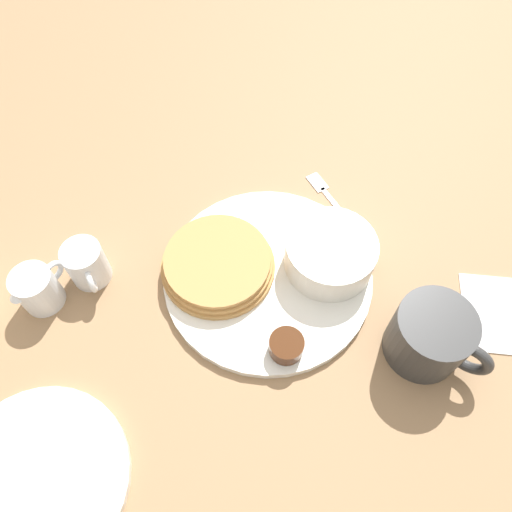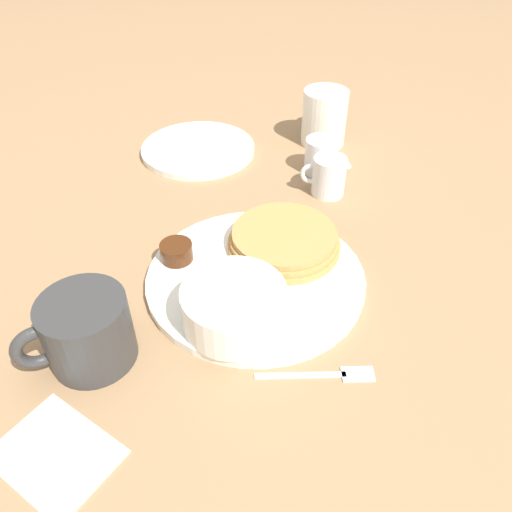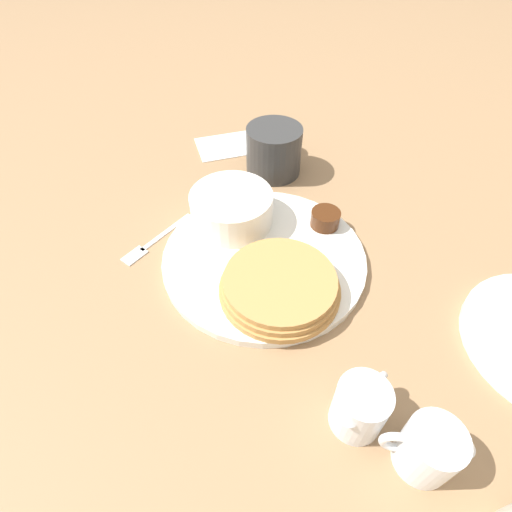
% 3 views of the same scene
% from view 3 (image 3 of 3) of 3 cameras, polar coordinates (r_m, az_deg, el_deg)
% --- Properties ---
extents(ground_plane, '(4.00, 4.00, 0.00)m').
position_cam_3_polar(ground_plane, '(0.57, 1.15, -0.60)').
color(ground_plane, '#93704C').
extents(plate, '(0.28, 0.28, 0.01)m').
position_cam_3_polar(plate, '(0.56, 1.16, -0.19)').
color(plate, white).
rests_on(plate, ground_plane).
extents(pancake_stack, '(0.16, 0.16, 0.03)m').
position_cam_3_polar(pancake_stack, '(0.51, 3.42, -4.17)').
color(pancake_stack, '#B78447').
rests_on(pancake_stack, plate).
extents(bowl, '(0.12, 0.12, 0.05)m').
position_cam_3_polar(bowl, '(0.59, -3.50, 6.97)').
color(bowl, white).
rests_on(bowl, plate).
extents(syrup_cup, '(0.04, 0.04, 0.02)m').
position_cam_3_polar(syrup_cup, '(0.60, 9.87, 5.29)').
color(syrup_cup, '#47230F').
rests_on(syrup_cup, plate).
extents(butter_ramekin, '(0.04, 0.04, 0.04)m').
position_cam_3_polar(butter_ramekin, '(0.62, -3.32, 8.08)').
color(butter_ramekin, white).
rests_on(butter_ramekin, plate).
extents(coffee_mug, '(0.09, 0.12, 0.08)m').
position_cam_3_polar(coffee_mug, '(0.71, 2.60, 14.91)').
color(coffee_mug, '#333333').
rests_on(coffee_mug, ground_plane).
extents(creamer_pitcher_near, '(0.07, 0.06, 0.07)m').
position_cam_3_polar(creamer_pitcher_near, '(0.43, 14.66, -20.10)').
color(creamer_pitcher_near, white).
rests_on(creamer_pitcher_near, ground_plane).
extents(creamer_pitcher_far, '(0.08, 0.05, 0.06)m').
position_cam_3_polar(creamer_pitcher_far, '(0.44, 23.39, -23.96)').
color(creamer_pitcher_far, white).
rests_on(creamer_pitcher_far, ground_plane).
extents(fork, '(0.11, 0.10, 0.00)m').
position_cam_3_polar(fork, '(0.61, -14.81, 1.80)').
color(fork, silver).
rests_on(fork, ground_plane).
extents(napkin, '(0.12, 0.10, 0.00)m').
position_cam_3_polar(napkin, '(0.80, -4.13, 15.49)').
color(napkin, white).
rests_on(napkin, ground_plane).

